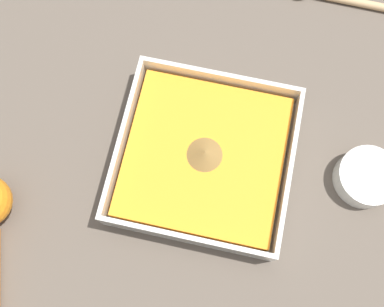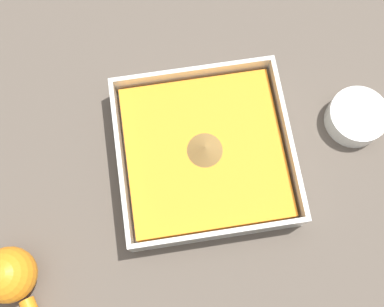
# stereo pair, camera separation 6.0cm
# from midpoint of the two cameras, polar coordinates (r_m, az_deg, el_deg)

# --- Properties ---
(ground_plane) EXTENTS (4.00, 4.00, 0.00)m
(ground_plane) POSITION_cam_midpoint_polar(r_m,az_deg,el_deg) (0.62, -2.58, -2.09)
(ground_plane) COLOR brown
(square_dish) EXTENTS (0.23, 0.23, 0.05)m
(square_dish) POSITION_cam_midpoint_polar(r_m,az_deg,el_deg) (0.61, -1.19, -0.49)
(square_dish) COLOR silver
(square_dish) RESTS_ON ground_plane
(spice_bowl) EXTENTS (0.08, 0.08, 0.03)m
(spice_bowl) POSITION_cam_midpoint_polar(r_m,az_deg,el_deg) (0.66, 17.72, 3.95)
(spice_bowl) COLOR silver
(spice_bowl) RESTS_ON ground_plane
(lemon_squeezer) EXTENTS (0.10, 0.22, 0.07)m
(lemon_squeezer) POSITION_cam_midpoint_polar(r_m,az_deg,el_deg) (0.63, -24.23, -15.75)
(lemon_squeezer) COLOR orange
(lemon_squeezer) RESTS_ON ground_plane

